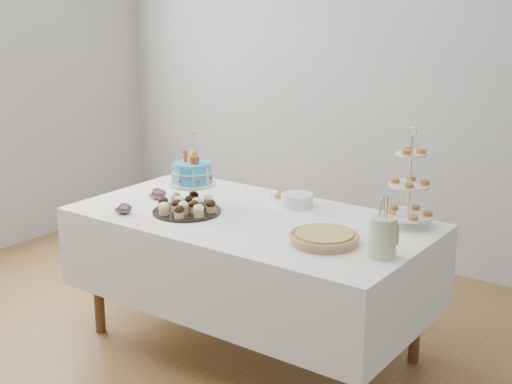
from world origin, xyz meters
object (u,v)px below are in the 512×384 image
Objects in this scene: plate_stack at (297,200)px; utensil_pitcher at (383,235)px; cupcake_tray at (187,205)px; tiered_stand at (410,185)px; pie at (324,237)px; jam_bowl_a at (123,209)px; table at (250,256)px; jam_bowl_b at (157,194)px; pastry_plate at (289,196)px; birthday_cake at (192,185)px.

utensil_pitcher is at bearing -30.49° from plate_stack.
tiered_stand is (1.06, 0.50, 0.17)m from cupcake_tray.
pie is 3.48× the size of jam_bowl_a.
pie is 1.85× the size of plate_stack.
table is 19.77× the size of jam_bowl_a.
cupcake_tray is 0.33m from jam_bowl_b.
utensil_pitcher is at bearing 9.26° from jam_bowl_a.
cupcake_tray is 1.59× the size of pastry_plate.
plate_stack is at bearing -40.13° from pastry_plate.
table is 0.61m from pie.
cupcake_tray is at bearing -119.26° from pastry_plate.
jam_bowl_b reaches higher than table.
jam_bowl_a is (-0.18, -0.36, -0.08)m from birthday_cake.
jam_bowl_a is 0.34× the size of utensil_pitcher.
tiered_stand is 2.18× the size of pastry_plate.
tiered_stand is 0.50m from utensil_pitcher.
tiered_stand is 0.67m from plate_stack.
pastry_plate is (-0.11, 0.10, -0.02)m from plate_stack.
jam_bowl_a is (-0.27, -0.21, -0.01)m from cupcake_tray.
birthday_cake is 0.57m from pastry_plate.
jam_bowl_b is (-0.63, -0.04, 0.26)m from table.
birthday_cake reaches higher than plate_stack.
table is 0.69m from jam_bowl_b.
birthday_cake is (-0.40, 0.00, 0.34)m from table.
utensil_pitcher is (0.85, -0.53, 0.09)m from pastry_plate.
pie is at bearing -45.29° from plate_stack.
tiered_stand is 1.45m from jam_bowl_b.
table is 0.42m from plate_stack.
plate_stack reaches higher than pastry_plate.
utensil_pitcher is (0.09, -0.48, -0.11)m from tiered_stand.
pie is (0.54, -0.14, 0.26)m from table.
plate_stack reaches higher than jam_bowl_a.
tiered_stand reaches higher than cupcake_tray.
plate_stack is (0.51, 0.30, -0.08)m from birthday_cake.
utensil_pitcher is (1.48, -0.09, 0.07)m from jam_bowl_b.
utensil_pitcher reaches higher than jam_bowl_a.
jam_bowl_a is at bearing -81.09° from jam_bowl_b.
birthday_cake is at bearing 179.79° from table.
table is at bearing -154.75° from tiered_stand.
utensil_pitcher is (0.84, -0.13, 0.33)m from table.
table is 0.44m from cupcake_tray.
jam_bowl_a reaches higher than pastry_plate.
tiered_stand reaches higher than plate_stack.
birthday_cake is 1.09× the size of cupcake_tray.
tiered_stand is 2.82× the size of plate_stack.
plate_stack is (-0.43, 0.44, 0.01)m from pie.
pastry_plate reaches higher than table.
utensil_pitcher is at bearing -5.63° from birthday_cake.
utensil_pitcher is (0.30, 0.01, 0.07)m from pie.
pastry_plate is (0.39, 0.40, -0.10)m from birthday_cake.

